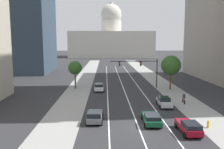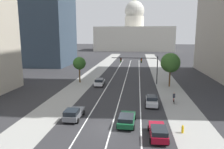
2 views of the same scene
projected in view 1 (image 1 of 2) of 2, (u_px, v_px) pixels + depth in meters
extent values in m
plane|color=#2B2B2D|center=(119.00, 77.00, 67.37)|extent=(400.00, 400.00, 0.00)
cube|color=gray|center=(84.00, 80.00, 62.17)|extent=(5.10, 130.00, 0.01)
cube|color=gray|center=(156.00, 79.00, 62.68)|extent=(5.10, 130.00, 0.01)
cube|color=white|center=(107.00, 87.00, 52.43)|extent=(0.16, 90.00, 0.01)
cube|color=white|center=(123.00, 87.00, 52.52)|extent=(0.16, 90.00, 0.01)
cube|color=white|center=(138.00, 87.00, 52.61)|extent=(0.16, 90.00, 0.01)
cube|color=#334251|center=(22.00, 25.00, 75.77)|extent=(17.45, 19.20, 30.36)
cube|color=beige|center=(111.00, 44.00, 156.75)|extent=(52.67, 29.37, 16.16)
cylinder|color=beige|center=(111.00, 26.00, 155.15)|extent=(13.14, 13.14, 7.37)
sphere|color=beige|center=(111.00, 15.00, 154.14)|extent=(13.43, 13.43, 13.43)
cylinder|color=beige|center=(111.00, 5.00, 153.32)|extent=(2.42, 2.42, 3.36)
cube|color=silver|center=(99.00, 88.00, 48.24)|extent=(1.88, 4.43, 0.65)
cube|color=black|center=(99.00, 85.00, 47.90)|extent=(1.69, 2.39, 0.54)
cylinder|color=black|center=(95.00, 88.00, 49.70)|extent=(0.24, 0.65, 0.64)
cylinder|color=black|center=(103.00, 88.00, 49.80)|extent=(0.24, 0.65, 0.64)
cylinder|color=black|center=(94.00, 91.00, 46.76)|extent=(0.24, 0.65, 0.64)
cylinder|color=black|center=(103.00, 91.00, 46.85)|extent=(0.24, 0.65, 0.64)
cube|color=#B2B5BA|center=(164.00, 103.00, 36.44)|extent=(1.89, 4.36, 0.60)
cube|color=black|center=(164.00, 99.00, 36.55)|extent=(1.68, 2.11, 0.52)
cylinder|color=black|center=(157.00, 102.00, 37.94)|extent=(0.24, 0.65, 0.64)
cylinder|color=black|center=(168.00, 102.00, 37.93)|extent=(0.24, 0.65, 0.64)
cylinder|color=black|center=(160.00, 107.00, 35.04)|extent=(0.24, 0.65, 0.64)
cylinder|color=black|center=(172.00, 107.00, 35.03)|extent=(0.24, 0.65, 0.64)
cube|color=slate|center=(95.00, 116.00, 29.66)|extent=(1.81, 4.21, 0.63)
cube|color=black|center=(94.00, 114.00, 28.57)|extent=(1.65, 1.93, 0.57)
cylinder|color=black|center=(89.00, 115.00, 31.10)|extent=(0.23, 0.64, 0.64)
cylinder|color=black|center=(102.00, 115.00, 31.13)|extent=(0.23, 0.64, 0.64)
cylinder|color=black|center=(87.00, 123.00, 28.27)|extent=(0.23, 0.64, 0.64)
cylinder|color=black|center=(102.00, 123.00, 28.31)|extent=(0.23, 0.64, 0.64)
cube|color=maroon|center=(188.00, 127.00, 25.94)|extent=(1.78, 4.35, 0.64)
cube|color=black|center=(191.00, 125.00, 24.95)|extent=(1.61, 2.22, 0.47)
cylinder|color=black|center=(176.00, 125.00, 27.40)|extent=(0.23, 0.64, 0.64)
cylinder|color=black|center=(191.00, 125.00, 27.47)|extent=(0.23, 0.64, 0.64)
cylinder|color=black|center=(185.00, 135.00, 24.49)|extent=(0.23, 0.64, 0.64)
cylinder|color=black|center=(201.00, 135.00, 24.56)|extent=(0.23, 0.64, 0.64)
cube|color=#14512D|center=(151.00, 119.00, 28.87)|extent=(2.05, 4.57, 0.58)
cube|color=black|center=(152.00, 116.00, 28.02)|extent=(1.81, 2.38, 0.47)
cylinder|color=black|center=(142.00, 117.00, 30.44)|extent=(0.25, 0.65, 0.64)
cylinder|color=black|center=(157.00, 117.00, 30.41)|extent=(0.25, 0.65, 0.64)
cylinder|color=black|center=(145.00, 125.00, 27.41)|extent=(0.25, 0.65, 0.64)
cylinder|color=black|center=(161.00, 125.00, 27.38)|extent=(0.25, 0.65, 0.64)
cylinder|color=black|center=(157.00, 74.00, 51.01)|extent=(0.20, 0.20, 6.19)
cylinder|color=black|center=(134.00, 61.00, 50.51)|extent=(9.98, 0.14, 0.14)
cube|color=black|center=(141.00, 64.00, 50.63)|extent=(0.32, 0.28, 0.96)
sphere|color=red|center=(141.00, 62.00, 50.44)|extent=(0.20, 0.20, 0.20)
sphere|color=orange|center=(141.00, 64.00, 50.48)|extent=(0.20, 0.20, 0.20)
sphere|color=green|center=(141.00, 65.00, 50.52)|extent=(0.20, 0.20, 0.20)
cube|color=black|center=(120.00, 64.00, 50.51)|extent=(0.32, 0.28, 0.96)
sphere|color=red|center=(120.00, 62.00, 50.32)|extent=(0.20, 0.20, 0.20)
sphere|color=orange|center=(120.00, 64.00, 50.36)|extent=(0.20, 0.20, 0.20)
sphere|color=green|center=(120.00, 65.00, 50.40)|extent=(0.20, 0.20, 0.20)
cylinder|color=yellow|center=(208.00, 125.00, 27.44)|extent=(0.26, 0.26, 0.70)
sphere|color=yellow|center=(208.00, 121.00, 27.38)|extent=(0.26, 0.26, 0.26)
cylinder|color=yellow|center=(209.00, 125.00, 27.27)|extent=(0.10, 0.12, 0.10)
cylinder|color=black|center=(185.00, 102.00, 37.80)|extent=(0.08, 0.66, 0.66)
cylinder|color=black|center=(183.00, 101.00, 38.83)|extent=(0.08, 0.66, 0.66)
cube|color=#A51919|center=(184.00, 100.00, 38.29)|extent=(0.11, 1.00, 0.36)
cube|color=#262833|center=(184.00, 96.00, 38.15)|extent=(0.37, 0.30, 0.64)
sphere|color=tan|center=(184.00, 94.00, 38.16)|extent=(0.22, 0.22, 0.22)
cylinder|color=#51381E|center=(170.00, 81.00, 49.42)|extent=(0.32, 0.32, 3.63)
sphere|color=#315A23|center=(171.00, 65.00, 48.98)|extent=(4.05, 4.05, 4.05)
cylinder|color=#51381E|center=(75.00, 80.00, 50.44)|extent=(0.32, 0.32, 3.42)
sphere|color=#2D5921|center=(75.00, 68.00, 50.07)|extent=(2.89, 2.89, 2.89)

